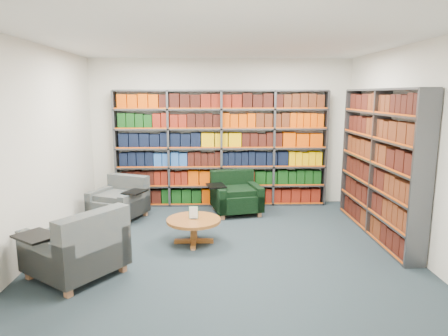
{
  "coord_description": "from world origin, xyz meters",
  "views": [
    {
      "loc": [
        -0.17,
        -5.24,
        2.13
      ],
      "look_at": [
        0.0,
        0.6,
        1.05
      ],
      "focal_mm": 32.0,
      "sensor_mm": 36.0,
      "label": 1
    }
  ],
  "objects_px": {
    "chair_teal_left": "(121,201)",
    "coffee_table": "(194,224)",
    "chair_teal_front": "(80,250)",
    "chair_green_right": "(235,196)"
  },
  "relations": [
    {
      "from": "chair_teal_left",
      "to": "coffee_table",
      "type": "relative_size",
      "value": 1.36
    },
    {
      "from": "coffee_table",
      "to": "chair_teal_left",
      "type": "bearing_deg",
      "value": 135.89
    },
    {
      "from": "chair_teal_front",
      "to": "coffee_table",
      "type": "relative_size",
      "value": 1.64
    },
    {
      "from": "chair_teal_left",
      "to": "chair_teal_front",
      "type": "xyz_separation_m",
      "value": [
        0.04,
        -2.33,
        0.05
      ]
    },
    {
      "from": "chair_teal_left",
      "to": "chair_teal_front",
      "type": "bearing_deg",
      "value": -89.1
    },
    {
      "from": "chair_teal_left",
      "to": "coffee_table",
      "type": "bearing_deg",
      "value": -44.11
    },
    {
      "from": "chair_teal_left",
      "to": "chair_green_right",
      "type": "distance_m",
      "value": 2.03
    },
    {
      "from": "chair_teal_left",
      "to": "chair_green_right",
      "type": "xyz_separation_m",
      "value": [
        2.01,
        0.3,
        0.01
      ]
    },
    {
      "from": "chair_teal_front",
      "to": "coffee_table",
      "type": "bearing_deg",
      "value": 39.24
    },
    {
      "from": "chair_green_right",
      "to": "coffee_table",
      "type": "relative_size",
      "value": 1.33
    }
  ]
}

